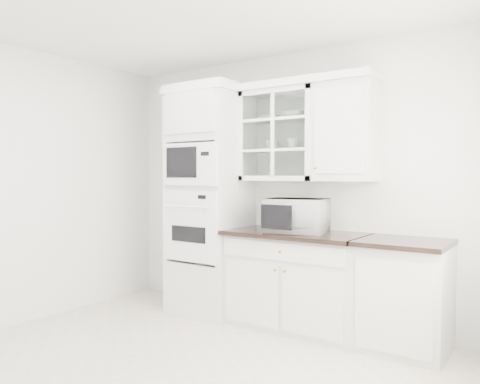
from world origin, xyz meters
The scene contains 13 objects.
ground centered at (0.00, 0.00, 0.01)m, with size 4.00×3.50×0.01m, color beige.
room_shell centered at (0.00, 0.43, 1.78)m, with size 4.00×3.50×2.70m.
oven_column centered at (-0.75, 1.42, 1.20)m, with size 0.76×0.68×2.40m.
base_cabinet_run centered at (0.28, 1.45, 0.46)m, with size 1.32×0.67×0.92m.
extra_base_cabinet centered at (1.28, 1.45, 0.46)m, with size 0.72×0.67×0.92m.
upper_cabinet_glass centered at (0.03, 1.58, 1.85)m, with size 0.80×0.33×0.90m.
upper_cabinet_solid centered at (0.71, 1.58, 1.85)m, with size 0.55×0.33×0.90m, color silver.
crown_molding centered at (-0.07, 1.56, 2.33)m, with size 2.14×0.38×0.07m, color white.
countertop_microwave centered at (0.31, 1.40, 1.08)m, with size 0.55×0.45×0.32m, color white.
bowl_a centered at (-0.10, 1.59, 2.03)m, with size 0.19×0.19×0.05m, color white.
bowl_b centered at (0.17, 1.58, 2.04)m, with size 0.21×0.21×0.07m, color white.
cup_a centered at (-0.09, 1.60, 1.76)m, with size 0.12×0.12×0.10m, color white.
cup_b centered at (0.16, 1.58, 1.76)m, with size 0.11×0.11×0.11m, color white.
Camera 1 is at (2.34, -2.49, 1.45)m, focal length 35.00 mm.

